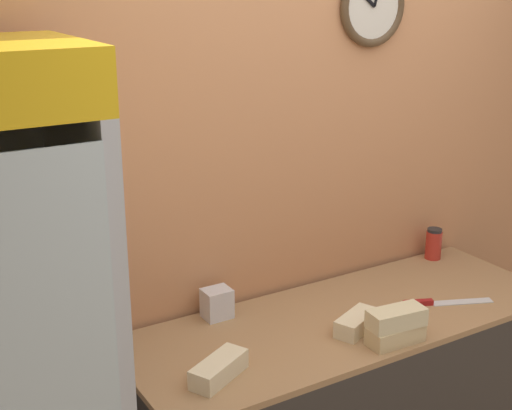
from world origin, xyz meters
The scene contains 8 objects.
wall_back centered at (0.00, 1.26, 1.35)m, with size 5.20×0.09×2.70m.
sandwich_stack_bottom centered at (0.02, 0.62, 0.91)m, with size 0.22×0.10×0.07m.
sandwich_stack_middle centered at (0.02, 0.62, 0.98)m, with size 0.23×0.12×0.07m.
sandwich_flat_left centered at (-0.65, 0.74, 0.91)m, with size 0.25×0.18×0.07m.
sandwich_flat_right centered at (-0.05, 0.77, 0.91)m, with size 0.22×0.16×0.07m.
chefs_knife centered at (0.38, 0.78, 0.89)m, with size 0.36×0.18×0.02m.
condiment_jar centered at (0.73, 1.15, 0.95)m, with size 0.08×0.08×0.15m.
napkin_dispenser centered at (-0.45, 1.14, 0.94)m, with size 0.11×0.09×0.12m.
Camera 1 is at (-1.63, -1.12, 2.18)m, focal length 50.00 mm.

